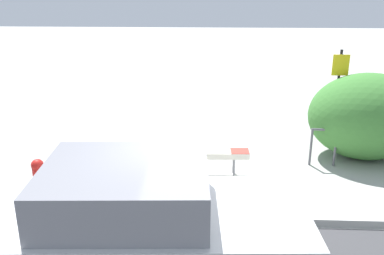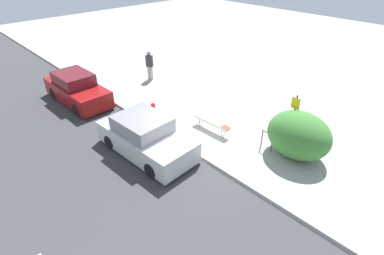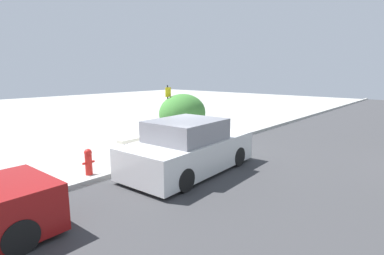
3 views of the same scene
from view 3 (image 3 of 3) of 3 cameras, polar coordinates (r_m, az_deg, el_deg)
ground_plane at (r=10.65m, az=-2.05°, el=-5.33°), size 60.00×60.00×0.00m
road_strip at (r=8.24m, az=25.76°, el=-11.17°), size 60.00×10.00×0.01m
curb at (r=10.63m, az=-2.05°, el=-4.99°), size 60.00×0.20×0.13m
bench at (r=11.54m, az=-9.80°, el=-1.96°), size 1.94×0.38×0.52m
bike_rack at (r=13.64m, az=-3.05°, el=0.33°), size 0.55×0.08×0.83m
sign_post at (r=14.51m, az=-4.62°, el=4.43°), size 0.36×0.08×2.30m
fire_hydrant at (r=9.08m, az=-19.12°, el=-6.04°), size 0.36×0.22×0.77m
shrub_hedge at (r=14.68m, az=-1.79°, el=2.77°), size 2.53×2.03×1.87m
parked_car_near at (r=8.80m, az=-0.56°, el=-4.03°), size 4.35×2.11×1.56m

